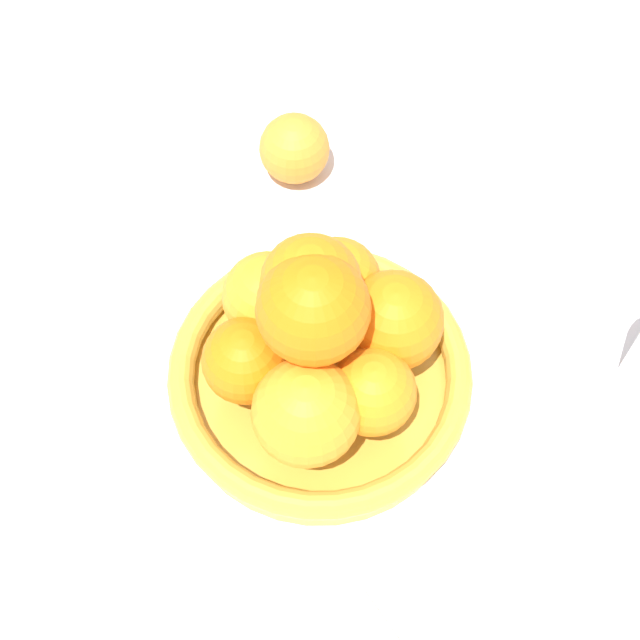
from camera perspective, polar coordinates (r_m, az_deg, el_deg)
name	(u,v)px	position (r m, az deg, el deg)	size (l,w,h in m)	color
ground_plane	(320,389)	(0.73, 0.00, -4.43)	(4.00, 4.00, 0.00)	silver
fruit_bowl	(320,377)	(0.71, 0.00, -3.68)	(0.24, 0.24, 0.04)	gold
orange_pile	(321,332)	(0.64, 0.08, -0.78)	(0.17, 0.19, 0.14)	orange
stray_orange	(294,149)	(0.83, -1.65, 10.91)	(0.07, 0.07, 0.07)	orange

